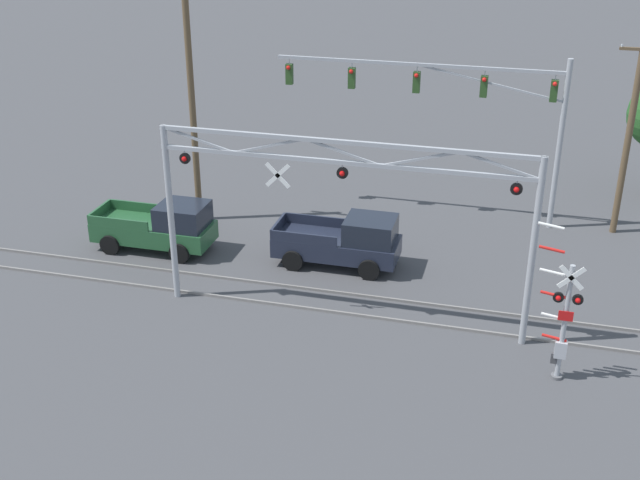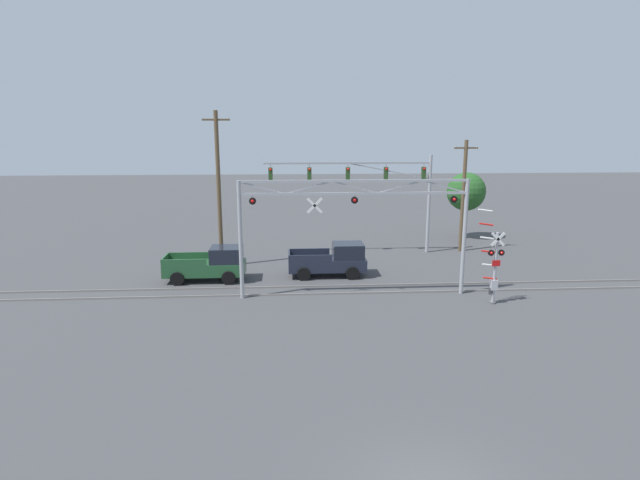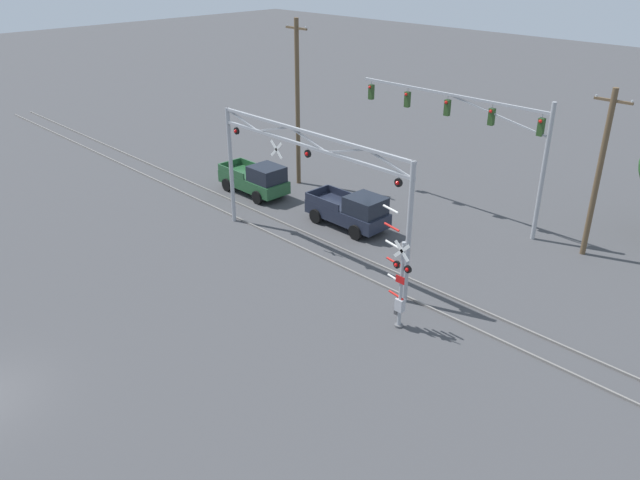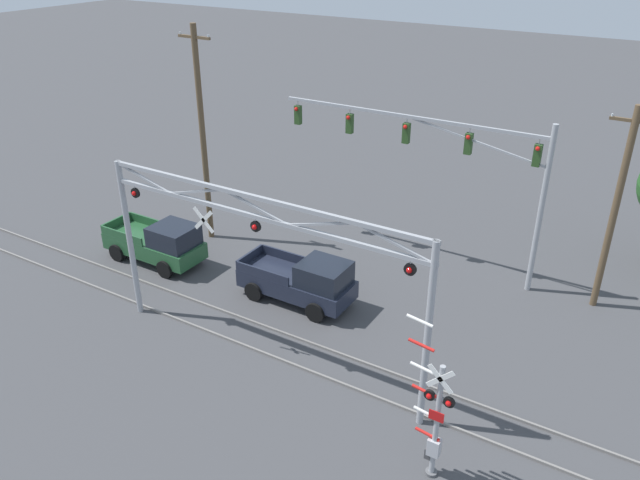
# 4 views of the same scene
# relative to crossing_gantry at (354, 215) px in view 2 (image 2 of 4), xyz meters

# --- Properties ---
(rail_track_near) EXTENTS (80.00, 0.08, 0.10)m
(rail_track_near) POSITION_rel_crossing_gantry_xyz_m (0.02, 0.28, -4.60)
(rail_track_near) COLOR gray
(rail_track_near) RESTS_ON ground_plane
(rail_track_far) EXTENTS (80.00, 0.08, 0.10)m
(rail_track_far) POSITION_rel_crossing_gantry_xyz_m (0.02, 1.72, -4.60)
(rail_track_far) COLOR gray
(rail_track_far) RESTS_ON ground_plane
(crossing_gantry) EXTENTS (12.70, 0.27, 6.57)m
(crossing_gantry) POSITION_rel_crossing_gantry_xyz_m (0.00, 0.00, 0.00)
(crossing_gantry) COLOR #9EA0A5
(crossing_gantry) RESTS_ON ground_plane
(crossing_signal_mast) EXTENTS (1.57, 0.35, 5.20)m
(crossing_signal_mast) POSITION_rel_crossing_gantry_xyz_m (7.31, -1.80, -2.70)
(crossing_signal_mast) COLOR #9EA0A5
(crossing_signal_mast) RESTS_ON ground_plane
(traffic_signal_span) EXTENTS (12.53, 0.39, 7.45)m
(traffic_signal_span) POSITION_rel_crossing_gantry_xyz_m (3.39, 10.07, 0.70)
(traffic_signal_span) COLOR #9EA0A5
(traffic_signal_span) RESTS_ON ground_plane
(pickup_truck_lead) EXTENTS (4.94, 2.16, 2.13)m
(pickup_truck_lead) POSITION_rel_crossing_gantry_xyz_m (-0.81, 4.10, -3.62)
(pickup_truck_lead) COLOR #1E2333
(pickup_truck_lead) RESTS_ON ground_plane
(pickup_truck_following) EXTENTS (4.95, 2.16, 2.13)m
(pickup_truck_following) POSITION_rel_crossing_gantry_xyz_m (-8.46, 3.55, -3.62)
(pickup_truck_following) COLOR #23512D
(pickup_truck_following) RESTS_ON ground_plane
(utility_pole_left) EXTENTS (1.80, 0.28, 10.47)m
(utility_pole_left) POSITION_rel_crossing_gantry_xyz_m (-8.22, 6.91, 0.73)
(utility_pole_left) COLOR brown
(utility_pole_left) RESTS_ON ground_plane
(utility_pole_right) EXTENTS (1.80, 0.28, 8.52)m
(utility_pole_right) POSITION_rel_crossing_gantry_xyz_m (9.75, 10.28, -0.25)
(utility_pole_right) COLOR brown
(utility_pole_right) RESTS_ON ground_plane
(background_tree_beyond_span) EXTENTS (3.29, 3.29, 5.73)m
(background_tree_beyond_span) POSITION_rel_crossing_gantry_xyz_m (11.69, 14.97, -0.58)
(background_tree_beyond_span) COLOR brown
(background_tree_beyond_span) RESTS_ON ground_plane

